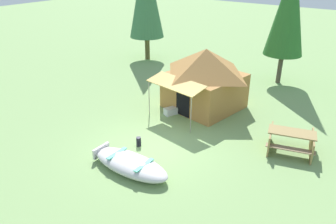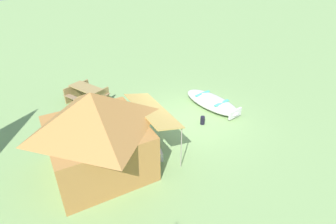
{
  "view_description": "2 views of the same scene",
  "coord_description": "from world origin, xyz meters",
  "px_view_note": "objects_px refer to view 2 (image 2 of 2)",
  "views": [
    {
      "loc": [
        6.64,
        -8.23,
        6.43
      ],
      "look_at": [
        -0.22,
        1.24,
        0.85
      ],
      "focal_mm": 35.24,
      "sensor_mm": 36.0,
      "label": 1
    },
    {
      "loc": [
        -7.05,
        6.73,
        6.22
      ],
      "look_at": [
        0.12,
        1.05,
        0.82
      ],
      "focal_mm": 29.57,
      "sensor_mm": 36.0,
      "label": 2
    }
  ],
  "objects_px": {
    "picnic_table": "(87,93)",
    "fuel_can": "(203,120)",
    "beached_rowboat": "(212,102)",
    "cooler_box": "(154,156)",
    "canvas_cabin_tent": "(97,131)"
  },
  "relations": [
    {
      "from": "fuel_can",
      "to": "picnic_table",
      "type": "bearing_deg",
      "value": 31.98
    },
    {
      "from": "beached_rowboat",
      "to": "canvas_cabin_tent",
      "type": "height_order",
      "value": "canvas_cabin_tent"
    },
    {
      "from": "canvas_cabin_tent",
      "to": "beached_rowboat",
      "type": "bearing_deg",
      "value": -84.12
    },
    {
      "from": "beached_rowboat",
      "to": "cooler_box",
      "type": "relative_size",
      "value": 5.39
    },
    {
      "from": "canvas_cabin_tent",
      "to": "cooler_box",
      "type": "xyz_separation_m",
      "value": [
        -0.77,
        -1.57,
        -1.27
      ]
    },
    {
      "from": "picnic_table",
      "to": "cooler_box",
      "type": "bearing_deg",
      "value": -179.63
    },
    {
      "from": "beached_rowboat",
      "to": "canvas_cabin_tent",
      "type": "relative_size",
      "value": 0.68
    },
    {
      "from": "canvas_cabin_tent",
      "to": "cooler_box",
      "type": "distance_m",
      "value": 2.17
    },
    {
      "from": "beached_rowboat",
      "to": "fuel_can",
      "type": "height_order",
      "value": "beached_rowboat"
    },
    {
      "from": "beached_rowboat",
      "to": "cooler_box",
      "type": "xyz_separation_m",
      "value": [
        -1.37,
        4.22,
        -0.09
      ]
    },
    {
      "from": "picnic_table",
      "to": "cooler_box",
      "type": "distance_m",
      "value": 5.26
    },
    {
      "from": "cooler_box",
      "to": "fuel_can",
      "type": "height_order",
      "value": "fuel_can"
    },
    {
      "from": "cooler_box",
      "to": "fuel_can",
      "type": "distance_m",
      "value": 2.94
    },
    {
      "from": "picnic_table",
      "to": "fuel_can",
      "type": "xyz_separation_m",
      "value": [
        -4.66,
        -2.91,
        -0.31
      ]
    },
    {
      "from": "beached_rowboat",
      "to": "canvas_cabin_tent",
      "type": "bearing_deg",
      "value": 95.88
    }
  ]
}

